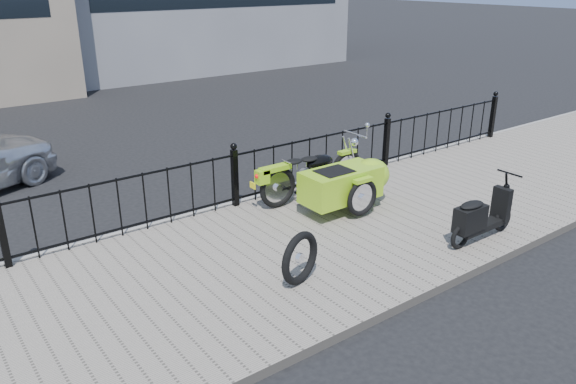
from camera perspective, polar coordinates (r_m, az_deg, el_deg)
ground at (r=8.43m, az=-0.65°, el=-4.85°), size 120.00×120.00×0.00m
sidewalk at (r=8.04m, az=1.44°, el=-5.73°), size 30.00×3.80×0.12m
curb at (r=9.50m, az=-5.75°, el=-1.41°), size 30.00×0.10×0.12m
iron_fence at (r=9.20m, az=-5.42°, el=1.34°), size 14.11×0.11×1.08m
motorcycle_sidecar at (r=9.16m, az=5.65°, el=1.29°), size 2.28×1.48×0.98m
scooter at (r=8.42m, az=18.87°, el=-2.51°), size 1.37×0.40×0.93m
spare_tire at (r=6.92m, az=1.23°, el=-6.74°), size 0.69×0.29×0.69m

